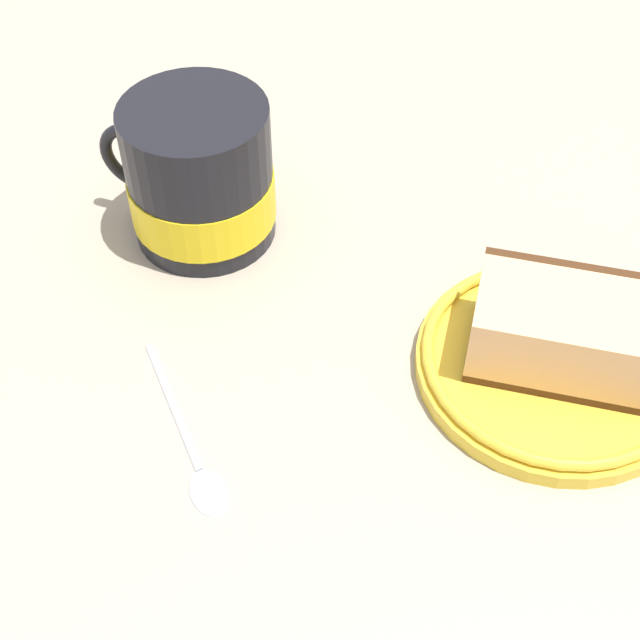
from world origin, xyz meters
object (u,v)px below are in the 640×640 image
at_px(cake_slice, 563,330).
at_px(teaspoon, 195,459).
at_px(small_plate, 553,363).
at_px(tea_mug, 199,178).

xyz_separation_m(cake_slice, teaspoon, (0.20, -0.07, -0.03)).
xyz_separation_m(small_plate, tea_mug, (0.10, -0.23, 0.04)).
bearing_deg(small_plate, teaspoon, -19.96).
bearing_deg(small_plate, tea_mug, -67.30).
distance_m(tea_mug, teaspoon, 0.19).
relative_size(small_plate, cake_slice, 1.36).
bearing_deg(teaspoon, tea_mug, -123.85).
distance_m(small_plate, teaspoon, 0.21).
relative_size(small_plate, tea_mug, 1.44).
distance_m(cake_slice, teaspoon, 0.22).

